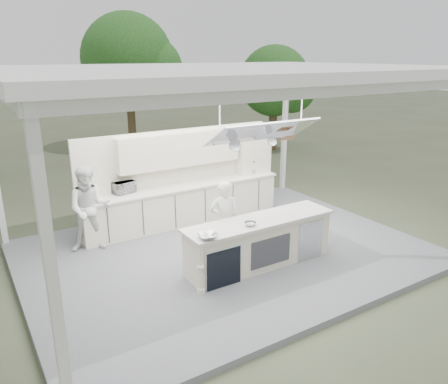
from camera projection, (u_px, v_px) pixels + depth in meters
ground at (226, 255)px, 9.26m from camera, size 90.00×90.00×0.00m
stage_deck at (226, 253)px, 9.24m from camera, size 8.00×6.00×0.12m
tent at (227, 75)px, 8.13m from camera, size 8.20×6.20×3.86m
demo_island at (259, 243)px, 8.44m from camera, size 3.10×0.79×0.95m
back_counter at (184, 204)px, 10.61m from camera, size 5.08×0.72×0.95m
back_wall_unit at (195, 161)px, 10.72m from camera, size 5.05×0.48×2.25m
tree_cluster at (81, 76)px, 16.08m from camera, size 19.55×9.40×5.85m
head_chef at (224, 221)px, 8.62m from camera, size 0.69×0.57×1.63m
sous_chef at (90, 209)px, 9.01m from camera, size 1.04×0.91×1.81m
toaster_oven at (124, 187)px, 9.85m from camera, size 0.56×0.45×0.27m
bowl_large at (208, 236)px, 7.44m from camera, size 0.39×0.39×0.08m
bowl_small at (250, 224)px, 8.00m from camera, size 0.25×0.25×0.07m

